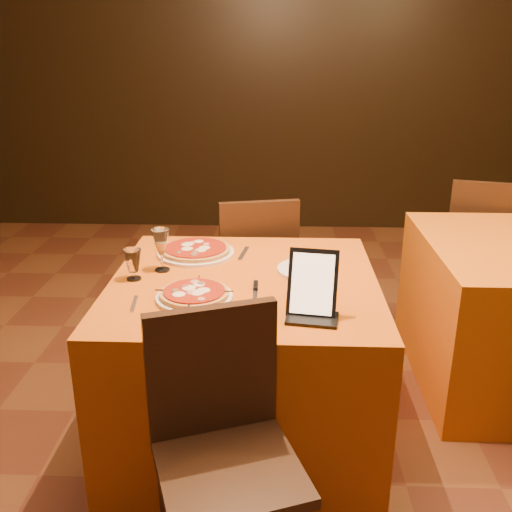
{
  "coord_description": "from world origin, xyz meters",
  "views": [
    {
      "loc": [
        -0.15,
        -1.85,
        1.66
      ],
      "look_at": [
        -0.24,
        0.31,
        0.86
      ],
      "focal_mm": 40.0,
      "sensor_mm": 36.0,
      "label": 1
    }
  ],
  "objects_px": {
    "pizza_near": "(194,295)",
    "pizza_far": "(196,251)",
    "chair_side_far": "(479,246)",
    "tablet": "(313,283)",
    "main_table": "(245,358)",
    "chair_main_far": "(253,270)",
    "water_glass": "(133,265)",
    "chair_main_near": "(229,469)",
    "wine_glass": "(161,250)"
  },
  "relations": [
    {
      "from": "chair_main_far",
      "to": "water_glass",
      "type": "distance_m",
      "value": 1.04
    },
    {
      "from": "pizza_far",
      "to": "water_glass",
      "type": "relative_size",
      "value": 2.74
    },
    {
      "from": "main_table",
      "to": "chair_main_near",
      "type": "relative_size",
      "value": 1.21
    },
    {
      "from": "main_table",
      "to": "water_glass",
      "type": "distance_m",
      "value": 0.63
    },
    {
      "from": "chair_side_far",
      "to": "pizza_far",
      "type": "distance_m",
      "value": 1.99
    },
    {
      "from": "chair_side_far",
      "to": "wine_glass",
      "type": "bearing_deg",
      "value": 50.67
    },
    {
      "from": "pizza_near",
      "to": "wine_glass",
      "type": "bearing_deg",
      "value": 122.08
    },
    {
      "from": "chair_main_far",
      "to": "pizza_far",
      "type": "relative_size",
      "value": 2.56
    },
    {
      "from": "chair_side_far",
      "to": "wine_glass",
      "type": "relative_size",
      "value": 4.79
    },
    {
      "from": "chair_main_near",
      "to": "chair_side_far",
      "type": "height_order",
      "value": "same"
    },
    {
      "from": "chair_main_near",
      "to": "pizza_near",
      "type": "relative_size",
      "value": 3.09
    },
    {
      "from": "pizza_near",
      "to": "pizza_far",
      "type": "bearing_deg",
      "value": 97.36
    },
    {
      "from": "wine_glass",
      "to": "tablet",
      "type": "relative_size",
      "value": 0.78
    },
    {
      "from": "main_table",
      "to": "chair_main_far",
      "type": "height_order",
      "value": "chair_main_far"
    },
    {
      "from": "chair_main_far",
      "to": "water_glass",
      "type": "relative_size",
      "value": 7.0
    },
    {
      "from": "chair_main_near",
      "to": "water_glass",
      "type": "relative_size",
      "value": 7.0
    },
    {
      "from": "chair_main_far",
      "to": "pizza_near",
      "type": "height_order",
      "value": "chair_main_far"
    },
    {
      "from": "main_table",
      "to": "chair_main_near",
      "type": "height_order",
      "value": "chair_main_near"
    },
    {
      "from": "chair_side_far",
      "to": "tablet",
      "type": "bearing_deg",
      "value": 70.42
    },
    {
      "from": "pizza_near",
      "to": "water_glass",
      "type": "distance_m",
      "value": 0.34
    },
    {
      "from": "main_table",
      "to": "pizza_far",
      "type": "distance_m",
      "value": 0.54
    },
    {
      "from": "chair_side_far",
      "to": "tablet",
      "type": "height_order",
      "value": "tablet"
    },
    {
      "from": "main_table",
      "to": "chair_main_far",
      "type": "distance_m",
      "value": 0.84
    },
    {
      "from": "chair_main_near",
      "to": "pizza_near",
      "type": "distance_m",
      "value": 0.69
    },
    {
      "from": "main_table",
      "to": "chair_side_far",
      "type": "relative_size",
      "value": 1.21
    },
    {
      "from": "chair_main_near",
      "to": "tablet",
      "type": "bearing_deg",
      "value": 41.09
    },
    {
      "from": "main_table",
      "to": "chair_side_far",
      "type": "height_order",
      "value": "chair_side_far"
    },
    {
      "from": "wine_glass",
      "to": "main_table",
      "type": "bearing_deg",
      "value": -12.98
    },
    {
      "from": "water_glass",
      "to": "pizza_near",
      "type": "bearing_deg",
      "value": -33.36
    },
    {
      "from": "chair_main_far",
      "to": "pizza_near",
      "type": "xyz_separation_m",
      "value": [
        -0.18,
        -1.04,
        0.31
      ]
    },
    {
      "from": "pizza_near",
      "to": "wine_glass",
      "type": "distance_m",
      "value": 0.35
    },
    {
      "from": "chair_main_near",
      "to": "chair_side_far",
      "type": "distance_m",
      "value": 2.55
    },
    {
      "from": "water_glass",
      "to": "wine_glass",
      "type": "bearing_deg",
      "value": 46.66
    },
    {
      "from": "water_glass",
      "to": "tablet",
      "type": "relative_size",
      "value": 0.53
    },
    {
      "from": "main_table",
      "to": "water_glass",
      "type": "relative_size",
      "value": 8.46
    },
    {
      "from": "chair_main_far",
      "to": "wine_glass",
      "type": "distance_m",
      "value": 0.92
    },
    {
      "from": "main_table",
      "to": "wine_glass",
      "type": "relative_size",
      "value": 5.79
    },
    {
      "from": "chair_side_far",
      "to": "wine_glass",
      "type": "distance_m",
      "value": 2.21
    },
    {
      "from": "tablet",
      "to": "pizza_far",
      "type": "bearing_deg",
      "value": 138.7
    },
    {
      "from": "chair_main_far",
      "to": "pizza_near",
      "type": "relative_size",
      "value": 3.09
    },
    {
      "from": "tablet",
      "to": "pizza_near",
      "type": "bearing_deg",
      "value": 174.73
    },
    {
      "from": "tablet",
      "to": "main_table",
      "type": "bearing_deg",
      "value": 138.71
    },
    {
      "from": "pizza_far",
      "to": "tablet",
      "type": "distance_m",
      "value": 0.8
    },
    {
      "from": "wine_glass",
      "to": "tablet",
      "type": "distance_m",
      "value": 0.74
    },
    {
      "from": "pizza_far",
      "to": "tablet",
      "type": "relative_size",
      "value": 1.46
    },
    {
      "from": "chair_side_far",
      "to": "water_glass",
      "type": "height_order",
      "value": "chair_side_far"
    },
    {
      "from": "chair_main_far",
      "to": "tablet",
      "type": "xyz_separation_m",
      "value": [
        0.26,
        -1.16,
        0.41
      ]
    },
    {
      "from": "pizza_far",
      "to": "water_glass",
      "type": "bearing_deg",
      "value": -124.34
    },
    {
      "from": "chair_main_near",
      "to": "chair_main_far",
      "type": "bearing_deg",
      "value": 70.06
    },
    {
      "from": "chair_main_near",
      "to": "wine_glass",
      "type": "bearing_deg",
      "value": 92.36
    }
  ]
}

